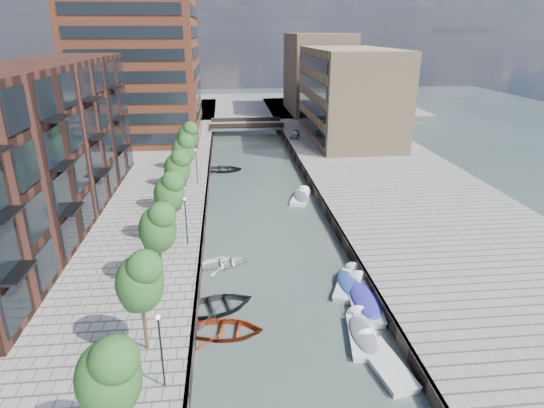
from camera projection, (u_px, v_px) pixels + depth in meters
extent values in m
plane|color=#38473F|center=(260.00, 190.00, 53.35)|extent=(300.00, 300.00, 0.00)
cube|color=gray|center=(392.00, 181.00, 54.69)|extent=(20.00, 140.00, 1.00)
cube|color=#332823|center=(208.00, 187.00, 52.59)|extent=(0.25, 140.00, 1.00)
cube|color=#332823|center=(311.00, 184.00, 53.75)|extent=(0.25, 140.00, 1.00)
cube|color=gray|center=(241.00, 106.00, 108.93)|extent=(80.00, 40.00, 1.00)
cube|color=#321913|center=(38.00, 148.00, 39.31)|extent=(8.00, 38.00, 14.00)
cube|color=brown|center=(135.00, 41.00, 69.26)|extent=(18.00, 18.00, 30.00)
cube|color=tan|center=(349.00, 94.00, 72.45)|extent=(12.00, 25.00, 14.00)
cube|color=tan|center=(317.00, 74.00, 96.26)|extent=(12.00, 20.00, 16.00)
cube|color=gray|center=(246.00, 126.00, 82.62)|extent=(13.00, 6.00, 0.60)
cube|color=#332823|center=(247.00, 126.00, 79.81)|extent=(13.00, 0.40, 0.80)
cube|color=#332823|center=(246.00, 120.00, 85.01)|extent=(13.00, 0.40, 0.80)
ellipsoid|color=#20511E|center=(108.00, 374.00, 17.19)|extent=(2.50, 2.50, 3.25)
cylinder|color=#382619|center=(145.00, 324.00, 24.66)|extent=(0.20, 0.20, 3.20)
ellipsoid|color=#20511E|center=(139.00, 280.00, 23.69)|extent=(2.50, 2.50, 3.25)
cylinder|color=#382619|center=(161.00, 262.00, 31.17)|extent=(0.20, 0.20, 3.20)
ellipsoid|color=#20511E|center=(157.00, 226.00, 30.20)|extent=(2.50, 2.50, 3.25)
cylinder|color=#382619|center=(172.00, 222.00, 37.68)|extent=(0.20, 0.20, 3.20)
ellipsoid|color=#20511E|center=(169.00, 191.00, 36.70)|extent=(2.50, 2.50, 3.25)
cylinder|color=#382619|center=(179.00, 194.00, 44.18)|extent=(0.20, 0.20, 3.20)
ellipsoid|color=#20511E|center=(177.00, 167.00, 43.21)|extent=(2.50, 2.50, 3.25)
cylinder|color=#382619|center=(185.00, 173.00, 50.69)|extent=(0.20, 0.20, 3.20)
ellipsoid|color=#20511E|center=(183.00, 149.00, 49.71)|extent=(2.50, 2.50, 3.25)
cylinder|color=#382619|center=(189.00, 157.00, 57.19)|extent=(0.20, 0.20, 3.20)
ellipsoid|color=#20511E|center=(188.00, 136.00, 56.22)|extent=(2.50, 2.50, 3.25)
cylinder|color=black|center=(161.00, 352.00, 21.86)|extent=(0.10, 0.10, 4.00)
sphere|color=#FFF2CC|center=(158.00, 317.00, 21.14)|extent=(0.24, 0.24, 0.24)
cylinder|color=black|center=(186.00, 222.00, 36.73)|extent=(0.10, 0.10, 4.00)
sphere|color=#FFF2CC|center=(184.00, 199.00, 36.01)|extent=(0.24, 0.24, 0.24)
cylinder|color=black|center=(197.00, 167.00, 51.60)|extent=(0.10, 0.10, 4.00)
sphere|color=#FFF2CC|center=(196.00, 150.00, 50.88)|extent=(0.24, 0.24, 0.24)
imported|color=black|center=(216.00, 310.00, 30.40)|extent=(6.01, 5.03, 1.07)
imported|color=maroon|center=(226.00, 334.00, 28.00)|extent=(5.07, 3.90, 0.97)
imported|color=white|center=(225.00, 266.00, 36.11)|extent=(4.50, 3.54, 0.84)
imported|color=black|center=(223.00, 171.00, 60.39)|extent=(5.17, 3.79, 1.04)
cube|color=#B2B1AF|center=(364.00, 305.00, 30.80)|extent=(2.51, 5.29, 0.72)
cube|color=#B2B1AF|center=(365.00, 300.00, 30.66)|extent=(2.61, 5.41, 0.11)
cone|color=#B2B1AF|center=(358.00, 285.00, 33.16)|extent=(1.99, 1.23, 1.88)
ellipsoid|color=#25219A|center=(365.00, 300.00, 30.64)|extent=(2.34, 4.83, 0.62)
cube|color=white|center=(362.00, 339.00, 27.41)|extent=(2.16, 4.30, 0.58)
cube|color=white|center=(363.00, 335.00, 27.30)|extent=(2.24, 4.40, 0.09)
cone|color=white|center=(358.00, 319.00, 29.31)|extent=(1.63, 1.04, 1.52)
ellipsoid|color=slate|center=(363.00, 335.00, 27.28)|extent=(2.01, 3.93, 0.50)
cube|color=silver|center=(386.00, 368.00, 25.10)|extent=(2.32, 4.47, 0.60)
cube|color=silver|center=(387.00, 363.00, 24.98)|extent=(2.41, 4.58, 0.09)
cone|color=silver|center=(368.00, 343.00, 26.99)|extent=(1.70, 1.10, 1.57)
cube|color=silver|center=(348.00, 288.00, 32.90)|extent=(3.09, 4.49, 0.60)
cube|color=silver|center=(349.00, 284.00, 32.79)|extent=(3.19, 4.60, 0.09)
cone|color=silver|center=(352.00, 274.00, 34.76)|extent=(1.76, 1.37, 1.56)
ellipsoid|color=navy|center=(349.00, 284.00, 32.77)|extent=(2.86, 4.11, 0.51)
cube|color=white|center=(300.00, 200.00, 50.12)|extent=(2.83, 4.54, 0.60)
cube|color=white|center=(300.00, 197.00, 50.01)|extent=(2.93, 4.65, 0.09)
cone|color=white|center=(303.00, 193.00, 52.05)|extent=(1.76, 1.29, 1.57)
ellipsoid|color=#4C4D52|center=(300.00, 196.00, 49.99)|extent=(2.63, 4.16, 0.52)
imported|color=#A0A2A4|center=(295.00, 134.00, 74.83)|extent=(2.22, 3.77, 1.20)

